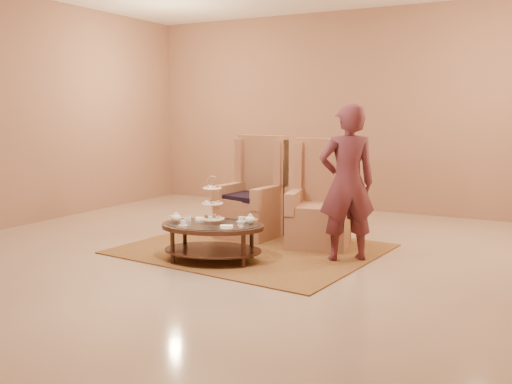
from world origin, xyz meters
The scene contains 9 objects.
ground centered at (0.00, 0.00, 0.00)m, with size 8.00×8.00×0.00m, color tan.
ceiling centered at (0.00, 0.00, 0.00)m, with size 8.00×8.00×0.02m, color silver.
wall_back centered at (0.00, 4.00, 1.75)m, with size 8.00×0.04×3.50m, color #9B6D54.
wall_left centered at (-4.00, 0.00, 1.75)m, with size 0.04×8.00×3.50m, color #9B6D54.
rug centered at (-0.12, 0.47, 0.01)m, with size 3.25×2.80×0.02m.
tea_table centered at (-0.25, -0.27, 0.37)m, with size 1.40×1.14×1.01m.
armchair_left centered at (-0.47, 1.18, 0.48)m, with size 0.83×0.86×1.42m.
armchair_right centered at (0.55, 1.11, 0.47)m, with size 0.90×0.92×1.40m.
person centered at (1.11, 0.51, 0.92)m, with size 0.80×0.75×1.84m.
Camera 1 is at (3.26, -5.78, 1.75)m, focal length 40.00 mm.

